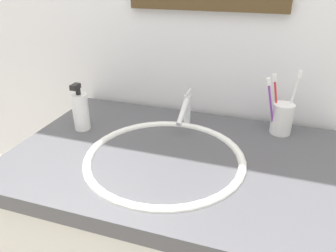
% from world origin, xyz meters
% --- Properties ---
extents(tiled_wall_back, '(2.16, 0.04, 2.40)m').
position_xyz_m(tiled_wall_back, '(0.00, 0.35, 1.20)').
color(tiled_wall_back, silver).
rests_on(tiled_wall_back, ground).
extents(sink_basin, '(0.46, 0.46, 0.12)m').
position_xyz_m(sink_basin, '(-0.02, -0.03, 0.87)').
color(sink_basin, white).
rests_on(sink_basin, vanity_counter).
extents(faucet, '(0.02, 0.15, 0.12)m').
position_xyz_m(faucet, '(-0.02, 0.19, 0.98)').
color(faucet, silver).
rests_on(faucet, sink_basin).
extents(toothbrush_cup, '(0.07, 0.07, 0.10)m').
position_xyz_m(toothbrush_cup, '(0.29, 0.24, 0.97)').
color(toothbrush_cup, white).
rests_on(toothbrush_cup, vanity_counter).
extents(toothbrush_red, '(0.05, 0.01, 0.19)m').
position_xyz_m(toothbrush_red, '(0.26, 0.24, 1.03)').
color(toothbrush_red, red).
rests_on(toothbrush_red, toothbrush_cup).
extents(toothbrush_purple, '(0.05, 0.04, 0.19)m').
position_xyz_m(toothbrush_purple, '(0.25, 0.21, 1.03)').
color(toothbrush_purple, purple).
rests_on(toothbrush_purple, toothbrush_cup).
extents(toothbrush_white, '(0.03, 0.02, 0.21)m').
position_xyz_m(toothbrush_white, '(0.31, 0.24, 1.04)').
color(toothbrush_white, white).
rests_on(toothbrush_white, toothbrush_cup).
extents(soap_dispenser, '(0.05, 0.06, 0.16)m').
position_xyz_m(soap_dispenser, '(-0.35, 0.06, 0.98)').
color(soap_dispenser, white).
rests_on(soap_dispenser, vanity_counter).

